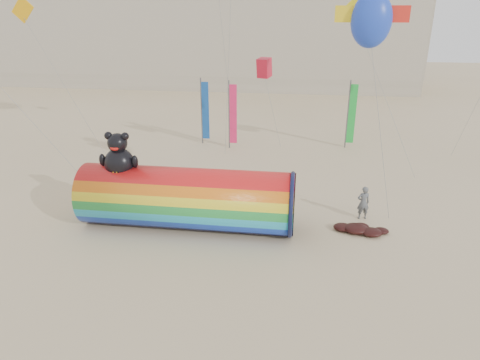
# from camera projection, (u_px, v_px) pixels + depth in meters

# --- Properties ---
(ground) EXTENTS (160.00, 160.00, 0.00)m
(ground) POSITION_uv_depth(u_px,v_px,m) (225.00, 239.00, 20.05)
(ground) COLOR #CCB58C
(ground) RESTS_ON ground
(hotel_building) EXTENTS (60.40, 15.40, 20.60)m
(hotel_building) POSITION_uv_depth(u_px,v_px,m) (197.00, 9.00, 60.14)
(hotel_building) COLOR #B7AD99
(hotel_building) RESTS_ON ground
(windsock_assembly) EXTENTS (10.31, 3.14, 4.75)m
(windsock_assembly) POSITION_uv_depth(u_px,v_px,m) (187.00, 197.00, 20.66)
(windsock_assembly) COLOR red
(windsock_assembly) RESTS_ON ground
(kite_handler) EXTENTS (0.72, 0.56, 1.77)m
(kite_handler) POSITION_uv_depth(u_px,v_px,m) (363.00, 203.00, 21.69)
(kite_handler) COLOR #585C5F
(kite_handler) RESTS_ON ground
(fabric_bundle) EXTENTS (2.62, 1.35, 0.41)m
(fabric_bundle) POSITION_uv_depth(u_px,v_px,m) (360.00, 229.00, 20.56)
(fabric_bundle) COLOR #3E100B
(fabric_bundle) RESTS_ON ground
(festival_banners) EXTENTS (11.94, 1.45, 5.20)m
(festival_banners) POSITION_uv_depth(u_px,v_px,m) (262.00, 113.00, 32.85)
(festival_banners) COLOR #59595E
(festival_banners) RESTS_ON ground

